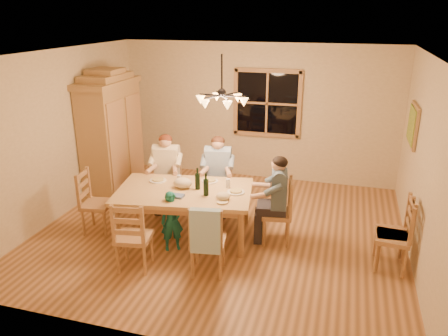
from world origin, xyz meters
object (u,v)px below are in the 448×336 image
(chair_far_left, at_px, (168,192))
(chair_end_left, at_px, (98,213))
(armoire, at_px, (112,137))
(wine_bottle_b, at_px, (206,184))
(chandelier, at_px, (222,99))
(adult_plaid_man, at_px, (218,165))
(chair_end_right, at_px, (276,223))
(chair_spare_back, at_px, (391,244))
(adult_slate_man, at_px, (278,189))
(chair_far_right, at_px, (218,195))
(chair_near_right, at_px, (208,252))
(child, at_px, (172,221))
(adult_woman, at_px, (166,163))
(chair_near_left, at_px, (135,247))
(wine_bottle_a, at_px, (198,179))
(chair_spare_front, at_px, (391,248))
(dining_table, at_px, (184,196))

(chair_far_left, distance_m, chair_end_left, 1.28)
(armoire, bearing_deg, wine_bottle_b, -31.94)
(chandelier, bearing_deg, adult_plaid_man, 111.71)
(armoire, xyz_separation_m, chair_end_left, (0.58, -1.57, -0.75))
(chair_end_right, bearing_deg, chair_spare_back, -106.55)
(chair_end_right, bearing_deg, wine_bottle_b, 98.57)
(chandelier, bearing_deg, chair_far_left, 155.46)
(chair_far_left, bearing_deg, adult_plaid_man, 180.00)
(adult_slate_man, bearing_deg, chair_far_right, 46.64)
(chair_far_right, xyz_separation_m, adult_plaid_man, (0.00, 0.00, 0.54))
(chair_near_right, distance_m, child, 0.81)
(chair_end_right, xyz_separation_m, adult_plaid_man, (-1.13, 0.76, 0.54))
(chair_far_left, distance_m, chair_spare_back, 3.67)
(chair_far_left, distance_m, chair_near_right, 2.11)
(chair_end_left, height_order, adult_plaid_man, adult_plaid_man)
(chair_near_right, bearing_deg, chair_far_left, 117.90)
(chair_far_right, bearing_deg, armoire, -18.94)
(armoire, bearing_deg, chandelier, -22.85)
(chandelier, bearing_deg, adult_woman, 155.46)
(chandelier, height_order, adult_woman, chandelier)
(chair_far_right, bearing_deg, adult_woman, 0.00)
(chair_near_left, relative_size, wine_bottle_a, 3.00)
(chair_spare_front, relative_size, chair_spare_back, 1.00)
(chair_far_left, xyz_separation_m, adult_slate_man, (1.99, -0.61, 0.54))
(chair_end_left, bearing_deg, adult_slate_man, 90.00)
(chair_spare_back, bearing_deg, chandelier, 79.51)
(dining_table, xyz_separation_m, adult_slate_man, (1.35, 0.22, 0.18))
(chandelier, bearing_deg, chair_spare_front, -9.30)
(chair_near_right, xyz_separation_m, chair_spare_back, (2.30, 0.86, 0.00))
(chandelier, bearing_deg, chair_near_right, -82.58)
(chandelier, height_order, chair_far_right, chandelier)
(adult_plaid_man, height_order, wine_bottle_a, adult_plaid_man)
(chair_near_right, xyz_separation_m, chair_end_right, (0.71, 1.06, 0.00))
(chair_far_right, xyz_separation_m, wine_bottle_a, (-0.04, -0.89, 0.62))
(chair_near_left, relative_size, adult_plaid_man, 1.13)
(chandelier, xyz_separation_m, chair_near_left, (-0.82, -1.32, -1.77))
(adult_woman, xyz_separation_m, adult_plaid_man, (0.87, 0.14, 0.00))
(adult_slate_man, relative_size, chair_spare_front, 0.88)
(chair_near_left, height_order, child, chair_near_left)
(chair_end_left, distance_m, chair_spare_back, 4.30)
(child, bearing_deg, adult_slate_man, -7.01)
(adult_woman, height_order, chair_spare_front, adult_woman)
(dining_table, bearing_deg, child, -94.78)
(wine_bottle_a, bearing_deg, adult_woman, 137.61)
(chandelier, xyz_separation_m, adult_woman, (-1.13, 0.51, -1.24))
(chandelier, relative_size, chair_near_left, 0.78)
(chandelier, relative_size, wine_bottle_b, 2.33)
(chair_near_left, xyz_separation_m, wine_bottle_b, (0.71, 0.91, 0.62))
(chandelier, xyz_separation_m, chair_end_left, (-1.84, -0.55, -1.77))
(adult_woman, distance_m, adult_slate_man, 2.08)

